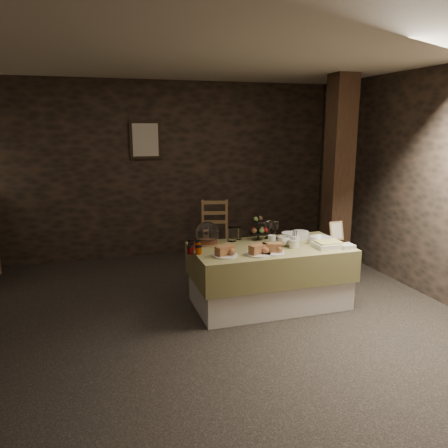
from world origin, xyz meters
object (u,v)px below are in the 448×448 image
object	(u,v)px
buffet_table	(270,271)
chair	(214,234)
fruit_stand	(259,230)
timber_column	(338,176)

from	to	relation	value
buffet_table	chair	bearing A→B (deg)	94.38
chair	fruit_stand	xyz separation A→B (m)	(0.12, -1.48, 0.40)
buffet_table	fruit_stand	world-z (taller)	fruit_stand
chair	timber_column	size ratio (longest dim) A/B	0.26
buffet_table	timber_column	size ratio (longest dim) A/B	0.65
buffet_table	timber_column	world-z (taller)	timber_column
timber_column	fruit_stand	distance (m)	1.52
buffet_table	fruit_stand	size ratio (longest dim) A/B	5.63
buffet_table	chair	xyz separation A→B (m)	(-0.14, 1.77, 0.00)
chair	fruit_stand	size ratio (longest dim) A/B	2.28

